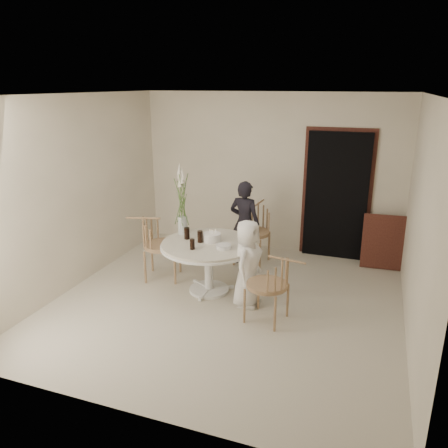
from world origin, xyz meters
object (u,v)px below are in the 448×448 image
(chair_left, at_px, (153,239))
(flower_vase, at_px, (182,201))
(chair_far, at_px, (255,224))
(chair_right, at_px, (276,280))
(birthday_cake, at_px, (212,237))
(table, at_px, (209,250))
(boy, at_px, (248,263))
(girl, at_px, (245,223))

(chair_left, xyz_separation_m, flower_vase, (0.45, 0.08, 0.60))
(chair_far, height_order, chair_right, chair_far)
(birthday_cake, xyz_separation_m, flower_vase, (-0.52, 0.16, 0.43))
(chair_right, xyz_separation_m, chair_left, (-2.03, 0.68, 0.05))
(chair_left, relative_size, birthday_cake, 3.97)
(chair_far, bearing_deg, flower_vase, -121.01)
(table, height_order, chair_right, chair_right)
(table, height_order, birthday_cake, birthday_cake)
(chair_far, relative_size, flower_vase, 0.94)
(boy, relative_size, birthday_cake, 4.86)
(chair_far, bearing_deg, girl, -115.10)
(chair_far, bearing_deg, boy, -73.07)
(table, xyz_separation_m, flower_vase, (-0.50, 0.24, 0.60))
(chair_right, bearing_deg, birthday_cake, -109.51)
(chair_right, distance_m, girl, 1.89)
(table, distance_m, chair_left, 0.96)
(table, relative_size, birthday_cake, 5.49)
(chair_right, bearing_deg, boy, -115.34)
(table, xyz_separation_m, birthday_cake, (0.02, 0.07, 0.17))
(chair_right, xyz_separation_m, flower_vase, (-1.58, 0.76, 0.65))
(chair_left, distance_m, girl, 1.49)
(table, distance_m, flower_vase, 0.82)
(chair_right, height_order, boy, boy)
(chair_right, relative_size, girl, 0.64)
(table, bearing_deg, chair_left, 170.72)
(chair_far, height_order, flower_vase, flower_vase)
(chair_far, height_order, chair_left, chair_far)
(birthday_cake, height_order, flower_vase, flower_vase)
(chair_right, distance_m, chair_left, 2.14)
(chair_far, distance_m, chair_left, 1.71)
(boy, bearing_deg, chair_far, 15.45)
(chair_right, relative_size, birthday_cake, 3.62)
(table, relative_size, boy, 1.13)
(birthday_cake, bearing_deg, boy, -24.51)
(chair_left, relative_size, flower_vase, 0.93)
(table, bearing_deg, flower_vase, 154.39)
(boy, relative_size, flower_vase, 1.14)
(chair_left, height_order, birthday_cake, chair_left)
(chair_right, xyz_separation_m, boy, (-0.46, 0.33, 0.02))
(chair_right, distance_m, flower_vase, 1.87)
(flower_vase, bearing_deg, chair_far, 54.08)
(chair_left, xyz_separation_m, girl, (1.13, 0.97, 0.07))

